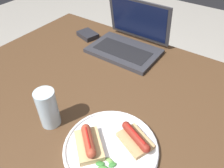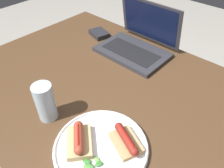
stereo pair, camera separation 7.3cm
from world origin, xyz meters
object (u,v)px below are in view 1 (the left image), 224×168
(plate, at_px, (111,148))
(drinking_glass, at_px, (48,108))
(laptop, at_px, (128,42))
(external_drive, at_px, (88,35))

(plate, bearing_deg, drinking_glass, -172.65)
(laptop, bearing_deg, drinking_glass, -86.67)
(drinking_glass, distance_m, external_drive, 0.56)
(laptop, xyz_separation_m, external_drive, (-0.23, -0.01, -0.03))
(drinking_glass, xyz_separation_m, external_drive, (-0.26, 0.49, -0.05))
(laptop, height_order, drinking_glass, laptop)
(laptop, height_order, plate, laptop)
(plate, height_order, drinking_glass, drinking_glass)
(laptop, distance_m, external_drive, 0.23)
(drinking_glass, bearing_deg, external_drive, 117.76)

